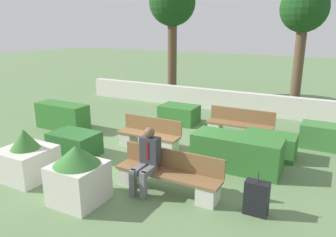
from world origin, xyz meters
name	(u,v)px	position (x,y,z in m)	size (l,w,h in m)	color
ground_plane	(144,155)	(0.00, 0.00, 0.00)	(60.00, 60.00, 0.00)	#607F51
perimeter_wall	(216,100)	(0.00, 5.29, 0.39)	(11.71, 0.30, 0.78)	beige
bench_front	(168,176)	(1.45, -1.40, 0.33)	(2.19, 0.48, 0.82)	brown
bench_left_side	(240,127)	(1.77, 2.50, 0.32)	(1.94, 0.49, 0.82)	brown
bench_right_side	(149,137)	(-0.12, 0.44, 0.31)	(1.75, 0.48, 0.82)	brown
person_seated_man	(147,157)	(1.06, -1.54, 0.71)	(0.38, 0.64, 1.30)	slate
hedge_block_near_left	(179,114)	(-0.45, 2.95, 0.30)	(1.24, 0.85, 0.61)	#33702D
hedge_block_near_right	(237,152)	(2.33, 0.30, 0.40)	(2.01, 0.80, 0.79)	#33702D
hedge_block_mid_left	(269,145)	(2.84, 1.41, 0.30)	(1.29, 0.72, 0.60)	#33702D
hedge_block_mid_right	(75,144)	(-1.56, -0.82, 0.30)	(1.19, 0.84, 0.59)	#286028
hedge_block_far_left	(63,116)	(-3.46, 0.65, 0.41)	(1.74, 0.66, 0.82)	#33702D
hedge_block_far_right	(323,136)	(4.00, 2.72, 0.32)	(1.14, 0.71, 0.64)	#3D7A38
planter_corner_left	(27,158)	(-1.54, -2.28, 0.44)	(1.01, 1.01, 1.10)	beige
planter_corner_right	(78,174)	(0.16, -2.53, 0.56)	(0.89, 0.89, 1.13)	beige
suitcase	(256,198)	(3.20, -1.39, 0.31)	(0.42, 0.23, 0.82)	black
tree_leftmost	(172,6)	(-2.65, 6.69, 3.98)	(2.02, 2.02, 5.15)	brown
tree_center_left	(304,14)	(2.79, 6.11, 3.58)	(1.65, 1.65, 4.59)	brown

